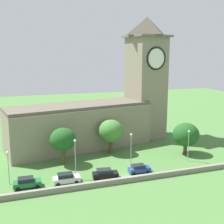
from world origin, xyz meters
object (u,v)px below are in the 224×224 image
object	(u,v)px
streetlamp_west_end	(8,162)
streetlamp_east_mid	(189,141)
tree_churchyard	(186,135)
car_black	(105,174)
tree_riverside_east	(63,139)
tree_by_tower	(111,131)
streetlamp_central	(131,145)
streetlamp_west_mid	(75,153)
car_green	(27,182)
car_white	(66,178)
car_blue	(139,169)
church	(106,107)

from	to	relation	value
streetlamp_west_end	streetlamp_east_mid	size ratio (longest dim) A/B	0.90
streetlamp_west_end	tree_churchyard	distance (m)	37.44
car_black	streetlamp_west_end	distance (m)	16.79
streetlamp_east_mid	car_black	bearing A→B (deg)	-171.29
tree_riverside_east	tree_by_tower	world-z (taller)	tree_by_tower
tree_by_tower	tree_riverside_east	bearing A→B (deg)	-163.43
car_black	streetlamp_central	bearing A→B (deg)	25.90
streetlamp_west_end	tree_by_tower	distance (m)	23.67
car_black	streetlamp_east_mid	bearing A→B (deg)	8.71
streetlamp_west_mid	car_green	bearing A→B (deg)	-174.10
car_white	streetlamp_west_mid	size ratio (longest dim) A/B	0.63
streetlamp_west_mid	tree_riverside_east	world-z (taller)	tree_riverside_east
tree_riverside_east	tree_churchyard	bearing A→B (deg)	-4.88
car_blue	streetlamp_central	bearing A→B (deg)	104.62
car_black	tree_riverside_east	distance (m)	11.91
tree_churchyard	tree_riverside_east	size ratio (longest dim) A/B	0.93
car_white	tree_riverside_east	size ratio (longest dim) A/B	0.61
streetlamp_west_mid	tree_riverside_east	size ratio (longest dim) A/B	0.96
church	streetlamp_east_mid	distance (m)	22.34
streetlamp_west_end	tree_by_tower	xyz separation A→B (m)	(21.55, 9.72, 1.10)
car_black	tree_churchyard	xyz separation A→B (m)	(21.01, 7.13, 3.45)
tree_churchyard	tree_riverside_east	distance (m)	27.00
streetlamp_west_end	tree_by_tower	size ratio (longest dim) A/B	0.77
tree_by_tower	car_blue	bearing A→B (deg)	-82.90
tree_by_tower	car_black	bearing A→B (deg)	-112.72
car_white	streetlamp_east_mid	xyz separation A→B (m)	(25.86, 2.55, 3.54)
tree_churchyard	tree_riverside_east	world-z (taller)	tree_riverside_east
church	streetlamp_central	distance (m)	18.50
streetlamp_west_mid	car_blue	bearing A→B (deg)	-5.74
streetlamp_east_mid	tree_churchyard	xyz separation A→B (m)	(2.05, 4.23, -0.08)
car_black	streetlamp_east_mid	world-z (taller)	streetlamp_east_mid
car_black	streetlamp_west_end	size ratio (longest dim) A/B	0.81
car_white	tree_churchyard	size ratio (longest dim) A/B	0.66
car_blue	tree_by_tower	bearing A→B (deg)	97.10
car_green	tree_churchyard	world-z (taller)	tree_churchyard
car_white	church	bearing A→B (deg)	56.64
car_white	car_blue	distance (m)	13.78
car_black	tree_churchyard	size ratio (longest dim) A/B	0.68
church	tree_riverside_east	bearing A→B (deg)	-137.39
tree_by_tower	car_white	bearing A→B (deg)	-134.62
car_blue	streetlamp_east_mid	bearing A→B (deg)	11.17
church	streetlamp_east_mid	world-z (taller)	church
car_green	streetlamp_west_end	bearing A→B (deg)	141.56
streetlamp_west_end	tree_churchyard	bearing A→B (deg)	6.26
car_blue	streetlamp_west_end	bearing A→B (deg)	173.75
car_blue	streetlamp_west_mid	xyz separation A→B (m)	(-11.83, 1.19, 4.02)
car_blue	tree_by_tower	size ratio (longest dim) A/B	0.54
car_blue	church	bearing A→B (deg)	90.56
church	car_white	xyz separation A→B (m)	(-13.58, -20.62, -8.21)
car_black	tree_by_tower	world-z (taller)	tree_by_tower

